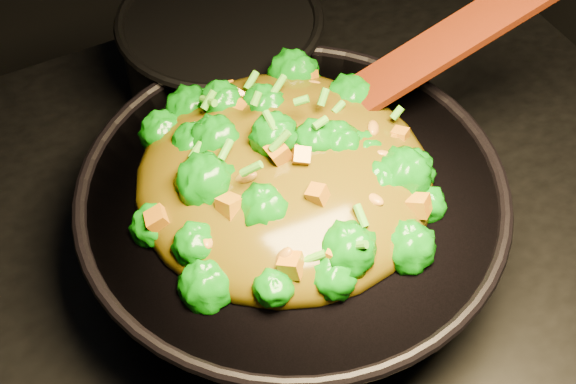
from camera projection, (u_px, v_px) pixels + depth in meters
wok at (292, 225)px, 0.88m from camera, size 0.53×0.53×0.12m
stir_fry at (284, 149)px, 0.80m from camera, size 0.39×0.39×0.11m
spatula at (406, 68)px, 0.86m from camera, size 0.33×0.08×0.14m
back_pot at (223, 59)px, 1.04m from camera, size 0.32×0.32×0.14m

